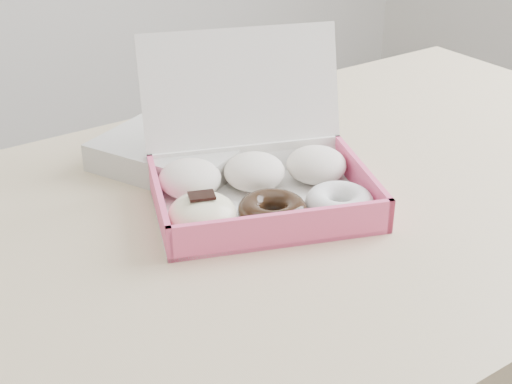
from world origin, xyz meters
TOP-DOWN VIEW (x-y plane):
  - table at (0.00, 0.00)m, footprint 1.20×0.80m
  - donut_box at (-0.17, 0.02)m, footprint 0.37×0.36m
  - newspapers at (-0.17, 0.21)m, footprint 0.34×0.31m

SIDE VIEW (x-z plane):
  - table at x=0.00m, z-range 0.30..1.05m
  - newspapers at x=-0.17m, z-range 0.75..0.79m
  - donut_box at x=-0.17m, z-range 0.68..0.89m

